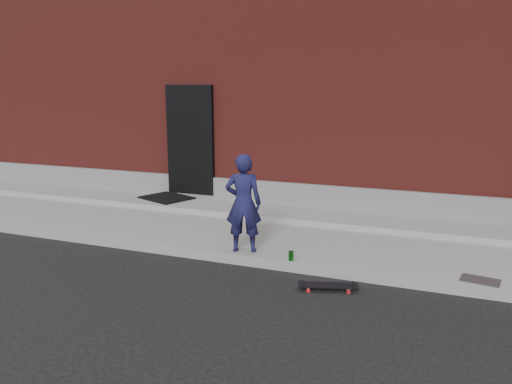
% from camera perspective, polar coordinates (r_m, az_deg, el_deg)
% --- Properties ---
extents(ground, '(80.00, 80.00, 0.00)m').
position_cam_1_polar(ground, '(7.07, -0.10, -8.62)').
color(ground, black).
rests_on(ground, ground).
extents(sidewalk, '(20.00, 3.00, 0.15)m').
position_cam_1_polar(sidewalk, '(8.38, 3.66, -4.77)').
color(sidewalk, gray).
rests_on(sidewalk, ground).
extents(apron, '(20.00, 1.20, 0.10)m').
position_cam_1_polar(apron, '(9.18, 5.39, -2.51)').
color(apron, gray).
rests_on(apron, sidewalk).
extents(building, '(20.00, 8.10, 5.00)m').
position_cam_1_polar(building, '(13.37, 11.15, 11.77)').
color(building, maroon).
rests_on(building, ground).
extents(child, '(0.60, 0.48, 1.42)m').
position_cam_1_polar(child, '(7.09, -1.45, -1.29)').
color(child, '#181742').
rests_on(child, sidewalk).
extents(skateboard, '(0.73, 0.38, 0.08)m').
position_cam_1_polar(skateboard, '(6.35, 8.23, -10.55)').
color(skateboard, red).
rests_on(skateboard, ground).
extents(soda_can, '(0.09, 0.09, 0.13)m').
position_cam_1_polar(soda_can, '(6.88, 4.03, -7.30)').
color(soda_can, '#197D20').
rests_on(soda_can, sidewalk).
extents(doormat, '(1.17, 1.07, 0.03)m').
position_cam_1_polar(doormat, '(10.34, -10.18, -0.64)').
color(doormat, black).
rests_on(doormat, apron).
extents(utility_plate, '(0.49, 0.36, 0.01)m').
position_cam_1_polar(utility_plate, '(6.79, 24.26, -9.19)').
color(utility_plate, '#545358').
rests_on(utility_plate, sidewalk).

